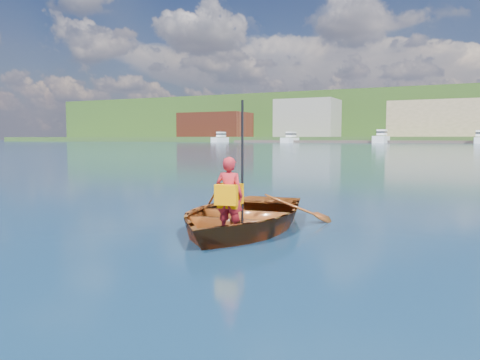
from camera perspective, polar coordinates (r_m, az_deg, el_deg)
ground at (r=8.35m, az=-8.88°, el=-5.43°), size 600.00×600.00×0.00m
rowboat at (r=7.83m, az=0.15°, el=-4.31°), size 2.99×3.96×0.77m
child_paddler at (r=6.89m, az=-1.30°, el=-1.88°), size 0.44×0.37×1.98m
shoreline at (r=243.55m, az=24.91°, el=6.72°), size 400.00×140.00×22.00m
waterfront_buildings at (r=172.30m, az=21.85°, el=6.83°), size 202.00×16.00×14.00m
marina_yachts at (r=150.15m, az=23.77°, el=4.64°), size 144.71×12.89×4.43m
hillside_trees at (r=240.13m, az=24.45°, el=8.36°), size 298.87×88.44×26.23m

